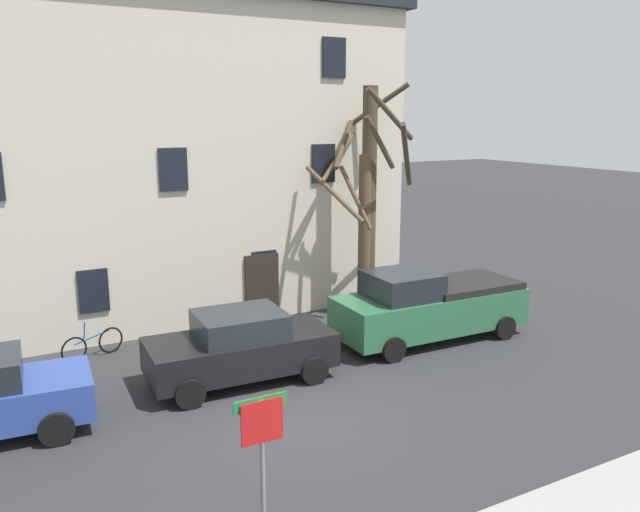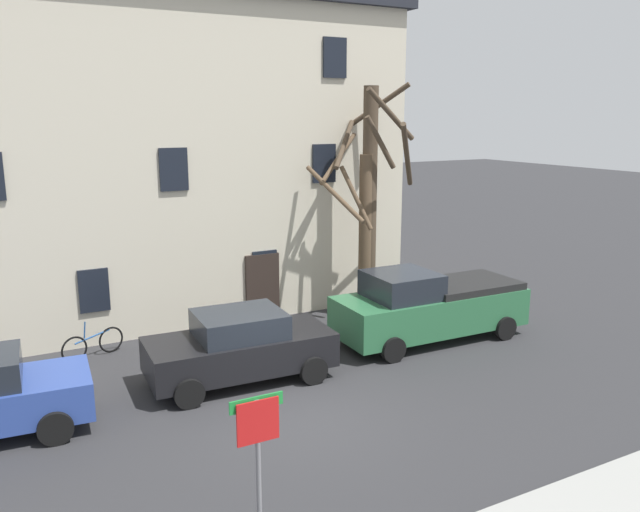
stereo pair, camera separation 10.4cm
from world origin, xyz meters
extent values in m
plane|color=#2D2D30|center=(0.00, 0.00, 0.00)|extent=(120.00, 120.00, 0.00)
cube|color=beige|center=(-0.67, 10.53, 4.80)|extent=(15.79, 7.98, 9.60)
cube|color=#2D231E|center=(2.00, 6.49, 1.05)|extent=(1.10, 0.12, 2.10)
cube|color=black|center=(-2.98, 6.50, 1.60)|extent=(0.80, 0.08, 1.20)
cube|color=black|center=(2.09, 6.50, 1.60)|extent=(0.80, 0.08, 1.20)
cube|color=black|center=(-0.61, 6.50, 4.80)|extent=(0.80, 0.08, 1.20)
cube|color=black|center=(4.18, 6.50, 4.80)|extent=(0.80, 0.08, 1.20)
cube|color=black|center=(4.55, 6.50, 8.00)|extent=(0.80, 0.08, 1.20)
cylinder|color=brown|center=(4.93, 5.23, 2.56)|extent=(0.39, 0.39, 5.13)
cylinder|color=brown|center=(4.45, 6.08, 4.98)|extent=(1.84, 1.12, 1.51)
cylinder|color=brown|center=(4.45, 4.99, 3.87)|extent=(0.65, 1.13, 1.88)
cylinder|color=brown|center=(3.70, 4.98, 4.03)|extent=(0.63, 2.55, 1.49)
cylinder|color=#4C3D2D|center=(5.12, 5.31, 3.57)|extent=(0.45, 0.45, 7.14)
cylinder|color=#4C3D2D|center=(5.15, 4.80, 5.49)|extent=(1.15, 0.23, 1.60)
cylinder|color=#4C3D2D|center=(5.95, 4.55, 5.10)|extent=(1.69, 1.83, 2.01)
cylinder|color=#4C3D2D|center=(5.25, 4.44, 6.30)|extent=(1.86, 0.44, 1.53)
cylinder|color=#4C3D2D|center=(4.56, 5.91, 5.41)|extent=(1.38, 1.32, 1.45)
cylinder|color=#4C3D2D|center=(5.83, 5.91, 6.60)|extent=(1.38, 1.58, 1.35)
cylinder|color=black|center=(-4.63, 1.24, 0.34)|extent=(0.69, 0.27, 0.68)
cylinder|color=black|center=(-4.50, 3.02, 0.34)|extent=(0.69, 0.27, 0.68)
cube|color=black|center=(-0.33, 2.43, 0.73)|extent=(4.50, 2.11, 0.82)
cube|color=#1E232B|center=(-0.33, 2.43, 1.43)|extent=(2.11, 1.76, 0.58)
cylinder|color=black|center=(-1.88, 1.55, 0.34)|extent=(0.69, 0.25, 0.68)
cylinder|color=black|center=(-1.79, 3.44, 0.34)|extent=(0.69, 0.25, 0.68)
cylinder|color=black|center=(1.12, 1.41, 0.34)|extent=(0.69, 0.25, 0.68)
cylinder|color=black|center=(1.21, 3.30, 0.34)|extent=(0.69, 0.25, 0.68)
cube|color=#2D6B42|center=(5.51, 2.60, 0.85)|extent=(5.63, 2.14, 1.05)
cube|color=#1E232B|center=(4.50, 2.63, 1.72)|extent=(1.83, 1.81, 0.70)
cube|color=black|center=(6.74, 2.57, 1.47)|extent=(2.95, 2.00, 0.20)
cylinder|color=black|center=(3.59, 1.65, 0.34)|extent=(0.69, 0.24, 0.68)
cylinder|color=black|center=(3.64, 3.65, 0.34)|extent=(0.69, 0.24, 0.68)
cylinder|color=black|center=(7.38, 1.55, 0.34)|extent=(0.69, 0.24, 0.68)
cylinder|color=black|center=(7.43, 3.56, 0.34)|extent=(0.69, 0.24, 0.68)
cylinder|color=slate|center=(-2.53, -3.97, 1.31)|extent=(0.07, 0.07, 2.62)
cube|color=red|center=(-2.53, -3.99, 2.32)|extent=(0.60, 0.03, 0.60)
cube|color=#1E8C38|center=(-2.53, -3.95, 2.57)|extent=(0.76, 0.02, 0.18)
torus|color=black|center=(-2.74, 5.84, 0.36)|extent=(0.69, 0.28, 0.71)
torus|color=black|center=(-3.72, 5.50, 0.36)|extent=(0.69, 0.28, 0.71)
cylinder|color=#1E4C8C|center=(-3.23, 5.67, 0.58)|extent=(0.96, 0.37, 0.19)
cylinder|color=#1E4C8C|center=(-3.42, 5.61, 0.81)|extent=(0.10, 0.06, 0.45)
camera|label=1|loc=(-5.56, -11.18, 6.29)|focal=35.83mm
camera|label=2|loc=(-5.47, -11.23, 6.29)|focal=35.83mm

